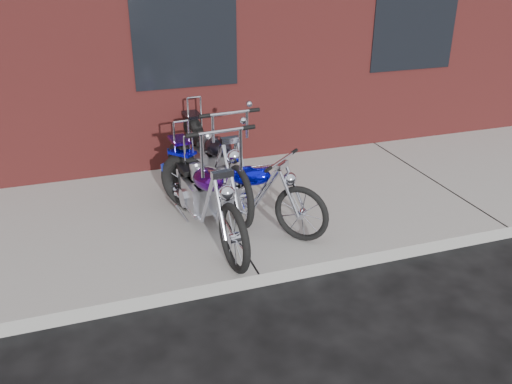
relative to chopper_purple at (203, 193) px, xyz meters
name	(u,v)px	position (x,y,z in m)	size (l,w,h in m)	color
ground	(259,287)	(0.29, -1.08, -0.59)	(120.00, 120.00, 0.00)	black
sidewalk	(219,215)	(0.29, 0.42, -0.52)	(22.00, 3.00, 0.15)	gray
chopper_purple	(203,193)	(0.00, 0.00, 0.00)	(0.60, 2.45, 1.37)	black
chopper_blue	(236,191)	(0.39, 0.04, -0.05)	(1.53, 1.72, 0.96)	black
chopper_third	(213,161)	(0.35, 0.88, 0.01)	(0.61, 2.51, 1.27)	black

